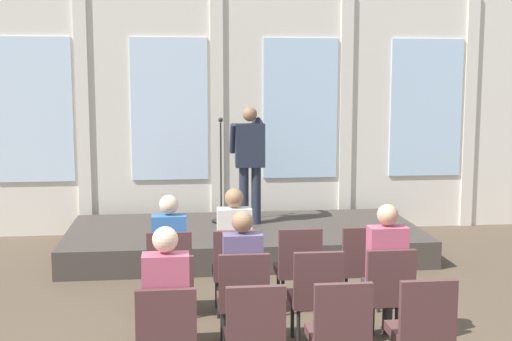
{
  "coord_description": "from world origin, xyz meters",
  "views": [
    {
      "loc": [
        -0.9,
        -5.52,
        2.53
      ],
      "look_at": [
        0.03,
        2.92,
        1.37
      ],
      "focal_mm": 48.73,
      "sensor_mm": 36.0,
      "label": 1
    }
  ],
  "objects": [
    {
      "name": "stage_platform",
      "position": [
        0.0,
        4.18,
        0.18
      ],
      "size": [
        4.98,
        2.34,
        0.37
      ],
      "primitive_type": "cube",
      "color": "#3F3833",
      "rests_on": "ground"
    },
    {
      "name": "chair_r1_c2",
      "position": [
        0.34,
        0.63,
        0.53
      ],
      "size": [
        0.46,
        0.44,
        0.94
      ],
      "color": "black",
      "rests_on": "ground"
    },
    {
      "name": "chair_r2_c2",
      "position": [
        0.34,
        -0.33,
        0.53
      ],
      "size": [
        0.46,
        0.44,
        0.94
      ],
      "color": "black",
      "rests_on": "ground"
    },
    {
      "name": "chair_r0_c2",
      "position": [
        0.34,
        1.59,
        0.53
      ],
      "size": [
        0.46,
        0.44,
        0.94
      ],
      "color": "black",
      "rests_on": "ground"
    },
    {
      "name": "chair_r0_c3",
      "position": [
        1.02,
        1.59,
        0.53
      ],
      "size": [
        0.46,
        0.44,
        0.94
      ],
      "color": "black",
      "rests_on": "ground"
    },
    {
      "name": "mic_stand",
      "position": [
        -0.3,
        4.59,
        0.71
      ],
      "size": [
        0.28,
        0.28,
        1.55
      ],
      "color": "black",
      "rests_on": "stage_platform"
    },
    {
      "name": "chair_r1_c0",
      "position": [
        -1.02,
        0.63,
        0.53
      ],
      "size": [
        0.46,
        0.44,
        0.94
      ],
      "color": "black",
      "rests_on": "ground"
    },
    {
      "name": "speaker",
      "position": [
        0.11,
        4.44,
        1.37
      ],
      "size": [
        0.52,
        0.69,
        1.71
      ],
      "color": "#232838",
      "rests_on": "stage_platform"
    },
    {
      "name": "audience_r2_c0",
      "position": [
        -1.02,
        -0.26,
        0.77
      ],
      "size": [
        0.36,
        0.39,
        1.39
      ],
      "color": "#2D2D33",
      "rests_on": "ground"
    },
    {
      "name": "chair_r0_c0",
      "position": [
        -1.02,
        1.59,
        0.53
      ],
      "size": [
        0.46,
        0.44,
        0.94
      ],
      "color": "black",
      "rests_on": "ground"
    },
    {
      "name": "audience_r1_c1",
      "position": [
        -0.34,
        0.71,
        0.73
      ],
      "size": [
        0.36,
        0.39,
        1.3
      ],
      "color": "#2D2D33",
      "rests_on": "ground"
    },
    {
      "name": "chair_r2_c3",
      "position": [
        1.02,
        -0.33,
        0.53
      ],
      "size": [
        0.46,
        0.44,
        0.94
      ],
      "color": "black",
      "rests_on": "ground"
    },
    {
      "name": "audience_r0_c0",
      "position": [
        -1.02,
        1.67,
        0.72
      ],
      "size": [
        0.36,
        0.39,
        1.3
      ],
      "color": "#2D2D33",
      "rests_on": "ground"
    },
    {
      "name": "chair_r0_c1",
      "position": [
        -0.34,
        1.59,
        0.53
      ],
      "size": [
        0.46,
        0.44,
        0.94
      ],
      "color": "black",
      "rests_on": "ground"
    },
    {
      "name": "audience_r1_c3",
      "position": [
        1.02,
        0.71,
        0.74
      ],
      "size": [
        0.36,
        0.39,
        1.34
      ],
      "color": "#2D2D33",
      "rests_on": "ground"
    },
    {
      "name": "chair_r2_c0",
      "position": [
        -1.02,
        -0.33,
        0.53
      ],
      "size": [
        0.46,
        0.44,
        0.94
      ],
      "color": "black",
      "rests_on": "ground"
    },
    {
      "name": "chair_r1_c1",
      "position": [
        -0.34,
        0.63,
        0.53
      ],
      "size": [
        0.46,
        0.44,
        0.94
      ],
      "color": "black",
      "rests_on": "ground"
    },
    {
      "name": "chair_r1_c3",
      "position": [
        1.02,
        0.63,
        0.53
      ],
      "size": [
        0.46,
        0.44,
        0.94
      ],
      "color": "black",
      "rests_on": "ground"
    },
    {
      "name": "audience_r0_c1",
      "position": [
        -0.34,
        1.67,
        0.75
      ],
      "size": [
        0.36,
        0.39,
        1.36
      ],
      "color": "#2D2D33",
      "rests_on": "ground"
    },
    {
      "name": "chair_r2_c1",
      "position": [
        -0.34,
        -0.33,
        0.53
      ],
      "size": [
        0.46,
        0.44,
        0.94
      ],
      "color": "black",
      "rests_on": "ground"
    },
    {
      "name": "rear_partition",
      "position": [
        0.04,
        5.64,
        1.92
      ],
      "size": [
        10.52,
        0.14,
        3.82
      ],
      "color": "silver",
      "rests_on": "ground"
    }
  ]
}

